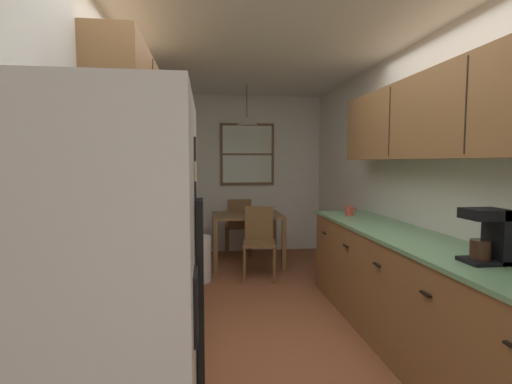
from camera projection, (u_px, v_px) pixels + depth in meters
name	position (u px, v px, depth m)	size (l,w,h in m)	color
ground_plane	(267.00, 312.00, 3.74)	(12.00, 12.00, 0.00)	brown
wall_left	(122.00, 184.00, 3.46)	(0.10, 9.00, 2.55)	white
wall_right	(400.00, 182.00, 3.82)	(0.10, 9.00, 2.55)	white
wall_back	(242.00, 174.00, 6.26)	(4.40, 0.10, 2.55)	white
ceiling_slab	(268.00, 42.00, 3.54)	(4.40, 9.00, 0.08)	white
refrigerator	(101.00, 338.00, 1.35)	(0.70, 0.79, 1.70)	white
stove_range	(133.00, 346.00, 2.08)	(0.66, 0.59, 1.10)	black
microwave_over_range	(105.00, 119.00, 1.97)	(0.39, 0.63, 0.31)	black
counter_left	(160.00, 277.00, 3.37)	(0.64, 2.02, 0.90)	olive
upper_cabinets_left	(139.00, 109.00, 3.18)	(0.33, 2.10, 0.71)	olive
counter_right	(414.00, 295.00, 2.93)	(0.64, 3.25, 0.90)	olive
upper_cabinets_right	(442.00, 115.00, 2.79)	(0.33, 2.93, 0.64)	olive
dining_table	(247.00, 222.00, 5.40)	(0.98, 0.78, 0.73)	brown
dining_chair_near	(259.00, 239.00, 4.83)	(0.45, 0.45, 0.90)	brown
dining_chair_far	(239.00, 224.00, 5.99)	(0.40, 0.40, 0.90)	brown
pendant_light	(247.00, 121.00, 5.29)	(0.31, 0.31, 0.56)	black
back_window	(247.00, 154.00, 6.17)	(0.88, 0.05, 1.00)	brown
trash_bin	(198.00, 259.00, 4.69)	(0.33, 0.33, 0.56)	white
storage_canister	(142.00, 237.00, 2.45)	(0.13, 0.13, 0.18)	#D84C19
dish_towel	(199.00, 325.00, 2.27)	(0.02, 0.16, 0.24)	beige
coffee_maker	(489.00, 235.00, 2.16)	(0.22, 0.18, 0.31)	black
mug_by_coffeemaker	(350.00, 211.00, 4.08)	(0.12, 0.09, 0.10)	#BF3F33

